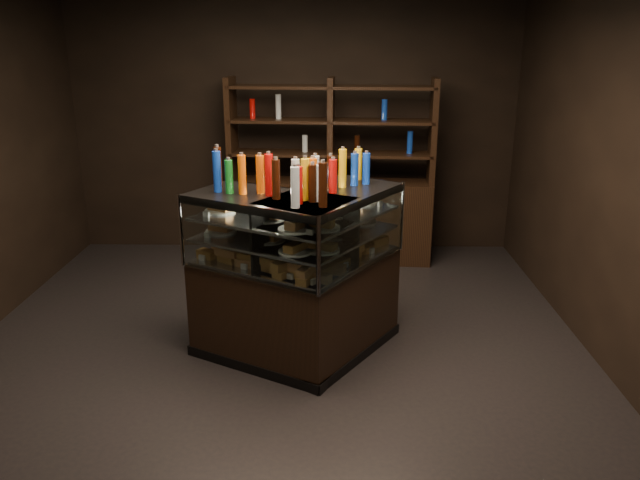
# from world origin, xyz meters

# --- Properties ---
(ground) EXTENTS (5.00, 5.00, 0.00)m
(ground) POSITION_xyz_m (0.00, 0.00, 0.00)
(ground) COLOR black
(ground) RESTS_ON ground
(room_shell) EXTENTS (5.02, 5.02, 3.01)m
(room_shell) POSITION_xyz_m (0.00, 0.00, 1.94)
(room_shell) COLOR black
(room_shell) RESTS_ON ground
(display_case) EXTENTS (1.71, 1.34, 1.32)m
(display_case) POSITION_xyz_m (0.20, -0.20, 0.44)
(display_case) COLOR black
(display_case) RESTS_ON ground
(food_display) EXTENTS (1.38, 1.02, 0.41)m
(food_display) POSITION_xyz_m (0.20, -0.20, 0.98)
(food_display) COLOR gold
(food_display) RESTS_ON display_case
(bottles_top) EXTENTS (1.22, 0.88, 0.30)m
(bottles_top) POSITION_xyz_m (0.20, -0.20, 1.45)
(bottles_top) COLOR #D8590A
(bottles_top) RESTS_ON display_case
(potted_conifer) EXTENTS (0.35, 0.35, 0.75)m
(potted_conifer) POSITION_xyz_m (0.51, 1.05, 0.43)
(potted_conifer) COLOR black
(potted_conifer) RESTS_ON ground
(back_shelving) EXTENTS (2.23, 0.56, 2.00)m
(back_shelving) POSITION_xyz_m (0.42, 2.05, 0.61)
(back_shelving) COLOR black
(back_shelving) RESTS_ON ground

